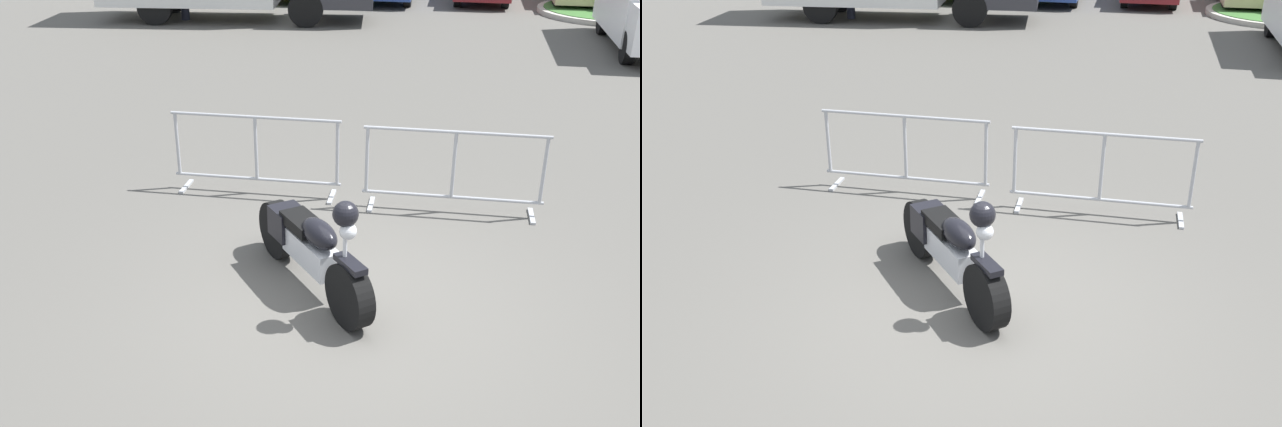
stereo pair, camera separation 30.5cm
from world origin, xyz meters
The scene contains 5 objects.
ground_plane centered at (0.00, 0.00, 0.00)m, with size 120.00×120.00×0.00m, color #54514C.
motorcycle centered at (-0.41, 0.30, 0.47)m, with size 1.58×1.75×1.23m.
crowd_barrier_near centered at (-1.68, 2.46, 0.55)m, with size 2.23×0.56×1.07m.
crowd_barrier_far centered at (0.85, 2.46, 0.55)m, with size 2.23×0.56×1.07m.
planter_island centered at (4.55, 17.70, 0.25)m, with size 4.55×4.55×1.03m.
Camera 2 is at (1.42, -5.73, 3.85)m, focal length 40.00 mm.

